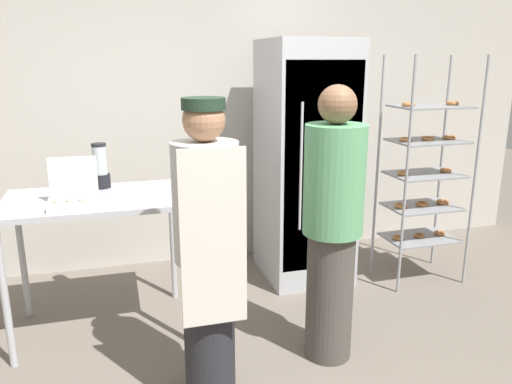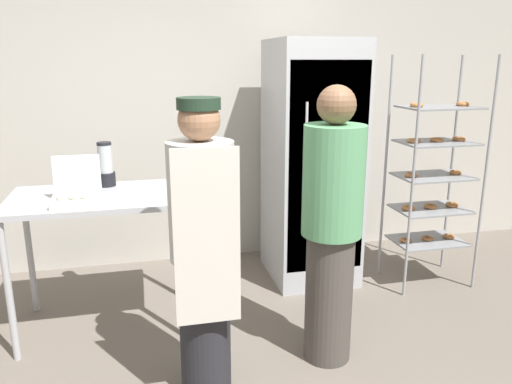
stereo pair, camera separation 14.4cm
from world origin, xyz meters
name	(u,v)px [view 1 (the left image)]	position (x,y,z in m)	size (l,w,h in m)	color
back_wall	(210,102)	(0.00, 2.29, 1.43)	(6.40, 0.12, 2.86)	#B7B2A8
refrigerator	(305,163)	(0.65, 1.63, 0.97)	(0.67, 0.77, 1.95)	#ADAFB5
baking_rack	(425,174)	(1.55, 1.29, 0.90)	(0.64, 0.45, 1.83)	#93969B
prep_counter	(95,213)	(-0.99, 1.16, 0.83)	(1.13, 0.72, 0.93)	#ADAFB5
donut_box	(73,199)	(-1.10, 0.98, 0.98)	(0.29, 0.24, 0.28)	white
blender_pitcher	(100,168)	(-0.94, 1.40, 1.07)	(0.12, 0.12, 0.31)	black
person_baker	(207,249)	(-0.42, 0.29, 0.84)	(0.34, 0.36, 1.62)	#232328
person_customer	(332,226)	(0.35, 0.44, 0.85)	(0.35, 0.35, 1.66)	#47423D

